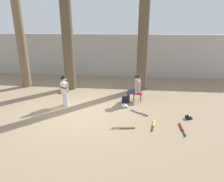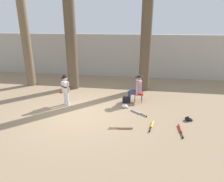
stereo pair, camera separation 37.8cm
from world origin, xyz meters
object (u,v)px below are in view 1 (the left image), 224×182
at_px(handbag_beside_stool, 126,100).
at_px(bat_yellow_trainer, 154,124).
at_px(bat_aluminum_silver, 137,112).
at_px(bat_wood_tan, 126,128).
at_px(tree_near_player, 67,35).
at_px(bat_red_barrel, 182,128).
at_px(young_ballplayer, 64,89).
at_px(seated_spectator, 135,87).
at_px(folding_stool, 137,93).
at_px(batting_helmet_black, 188,117).
at_px(tree_behind_spectator, 143,47).
at_px(tree_far_left, 22,50).
at_px(batting_helmet_white, 125,106).

height_order(handbag_beside_stool, bat_yellow_trainer, handbag_beside_stool).
bearing_deg(bat_aluminum_silver, bat_wood_tan, -106.01).
bearing_deg(tree_near_player, bat_red_barrel, -37.21).
relative_size(young_ballplayer, seated_spectator, 1.09).
bearing_deg(bat_wood_tan, folding_stool, 81.28).
xyz_separation_m(seated_spectator, batting_helmet_black, (1.92, -1.55, -0.57)).
bearing_deg(handbag_beside_stool, tree_near_player, 151.07).
bearing_deg(bat_red_barrel, tree_behind_spectator, 107.04).
bearing_deg(young_ballplayer, bat_wood_tan, -32.33).
xyz_separation_m(folding_stool, handbag_beside_stool, (-0.50, -0.22, -0.23)).
height_order(tree_far_left, batting_helmet_white, tree_far_left).
distance_m(tree_far_left, bat_wood_tan, 7.18).
bearing_deg(seated_spectator, tree_near_player, 157.08).
distance_m(bat_red_barrel, batting_helmet_black, 0.84).
height_order(bat_yellow_trainer, batting_helmet_black, batting_helmet_black).
bearing_deg(batting_helmet_black, folding_stool, 139.62).
bearing_deg(tree_far_left, handbag_beside_stool, -18.21).
xyz_separation_m(bat_aluminum_silver, bat_red_barrel, (1.44, -1.10, 0.00)).
bearing_deg(handbag_beside_stool, batting_helmet_black, -29.81).
xyz_separation_m(folding_stool, bat_red_barrel, (1.43, -2.30, -0.33)).
bearing_deg(bat_wood_tan, batting_helmet_white, 94.61).
height_order(bat_red_barrel, bat_wood_tan, same).
bearing_deg(tree_behind_spectator, tree_near_player, -175.44).
bearing_deg(seated_spectator, handbag_beside_stool, -152.06).
xyz_separation_m(tree_far_left, batting_helmet_white, (5.44, -2.34, -1.91)).
bearing_deg(tree_behind_spectator, handbag_beside_stool, -110.14).
xyz_separation_m(seated_spectator, batting_helmet_white, (-0.42, -0.76, -0.57)).
distance_m(seated_spectator, bat_wood_tan, 2.58).
height_order(folding_stool, bat_yellow_trainer, folding_stool).
height_order(bat_yellow_trainer, bat_aluminum_silver, same).
bearing_deg(young_ballplayer, seated_spectator, 15.92).
relative_size(tree_near_player, bat_aluminum_silver, 9.78).
relative_size(bat_yellow_trainer, batting_helmet_black, 2.58).
xyz_separation_m(folding_stool, batting_helmet_black, (1.82, -1.55, -0.30)).
relative_size(bat_yellow_trainer, batting_helmet_white, 2.56).
bearing_deg(batting_helmet_white, tree_near_player, 143.45).
relative_size(seated_spectator, bat_wood_tan, 1.55).
bearing_deg(seated_spectator, bat_red_barrel, -56.26).
relative_size(handbag_beside_stool, bat_yellow_trainer, 0.48).
xyz_separation_m(tree_near_player, folding_stool, (3.46, -1.42, -2.35)).
bearing_deg(seated_spectator, bat_wood_tan, -96.51).
bearing_deg(young_ballplayer, tree_far_left, 140.77).
bearing_deg(batting_helmet_black, bat_wood_tan, -156.78).
distance_m(young_ballplayer, tree_far_left, 4.01).
bearing_deg(bat_wood_tan, tree_far_left, 143.87).
bearing_deg(batting_helmet_white, tree_behind_spectator, 73.57).
xyz_separation_m(bat_aluminum_silver, batting_helmet_white, (-0.51, 0.44, 0.04)).
xyz_separation_m(handbag_beside_stool, bat_aluminum_silver, (0.49, -0.98, -0.10)).
xyz_separation_m(young_ballplayer, batting_helmet_black, (4.83, -0.72, -0.68)).
relative_size(handbag_beside_stool, tree_far_left, 0.07).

